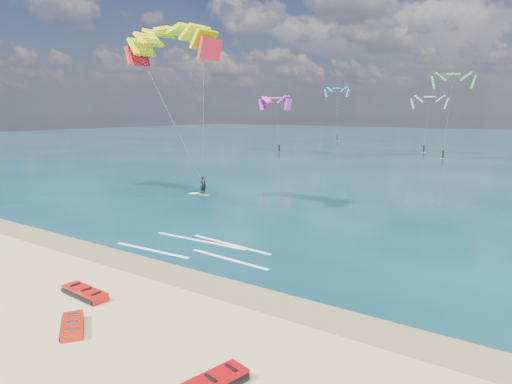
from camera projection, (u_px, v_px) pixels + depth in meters
ground at (385, 180)px, 54.04m from camera, size 320.00×320.00×0.00m
wet_sand_strip at (146, 266)px, 24.12m from camera, size 320.00×2.40×0.01m
sea at (479, 146)px, 105.78m from camera, size 320.00×200.00×0.04m
packed_kite_left at (85, 297)px, 20.16m from camera, size 2.79×1.30×0.42m
packed_kite_mid at (73, 330)px, 17.12m from camera, size 2.43×2.16×0.39m
kitesurfer_main at (187, 109)px, 39.35m from camera, size 10.05×7.64×16.04m
shoreline_foam at (203, 248)px, 27.22m from camera, size 10.26×4.27×0.01m
distant_kites at (439, 123)px, 85.01m from camera, size 79.75×39.50×13.63m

